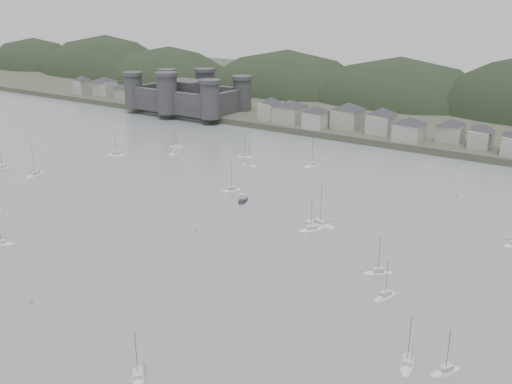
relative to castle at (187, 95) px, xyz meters
The scene contains 8 objects.
ground 216.45m from the castle, 56.28° to the right, with size 900.00×900.00×0.00m, color slate.
far_shore_land 166.61m from the castle, 43.83° to the left, with size 900.00×250.00×3.00m, color #383D2D.
forested_ridge 155.26m from the castle, 35.67° to the left, with size 851.55×103.94×102.57m.
castle is the anchor object (origin of this frame).
waterfront_town 170.64m from the castle, ahead, with size 451.48×28.46×12.92m.
moored_fleet 156.63m from the castle, 45.99° to the right, with size 215.11×165.42×13.67m.
motor_launch_far 150.10m from the castle, 41.87° to the right, with size 5.61×8.13×3.84m.
mooring_buoys 183.00m from the castle, 45.08° to the right, with size 169.68×122.04×0.70m.
Camera 1 is at (92.46, -57.99, 61.13)m, focal length 39.61 mm.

